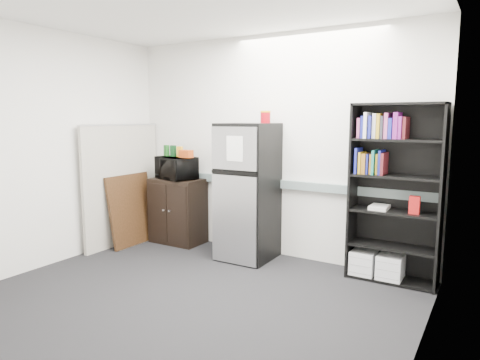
{
  "coord_description": "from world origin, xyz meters",
  "views": [
    {
      "loc": [
        2.41,
        -2.95,
        1.7
      ],
      "look_at": [
        0.07,
        0.9,
        1.04
      ],
      "focal_mm": 32.0,
      "sensor_mm": 36.0,
      "label": 1
    }
  ],
  "objects": [
    {
      "name": "wall_note",
      "position": [
        -0.35,
        1.74,
        1.55
      ],
      "size": [
        0.14,
        0.0,
        0.1
      ],
      "primitive_type": "cube",
      "color": "white",
      "rests_on": "wall_back"
    },
    {
      "name": "coffee_can",
      "position": [
        0.02,
        1.55,
        1.72
      ],
      "size": [
        0.12,
        0.12,
        0.16
      ],
      "color": "#980711",
      "rests_on": "refrigerator"
    },
    {
      "name": "cabinet",
      "position": [
        -1.3,
        1.5,
        0.44
      ],
      "size": [
        0.71,
        0.47,
        0.88
      ],
      "color": "black",
      "rests_on": "floor"
    },
    {
      "name": "wall_left",
      "position": [
        -2.0,
        0.0,
        1.35
      ],
      "size": [
        0.02,
        3.5,
        2.7
      ],
      "primitive_type": "cube",
      "color": "white",
      "rests_on": "floor"
    },
    {
      "name": "snack_bag",
      "position": [
        -1.11,
        1.47,
        1.23
      ],
      "size": [
        0.19,
        0.12,
        0.1
      ],
      "primitive_type": "cube",
      "rotation": [
        0.0,
        0.0,
        -0.1
      ],
      "color": "#BA4312",
      "rests_on": "microwave"
    },
    {
      "name": "refrigerator",
      "position": [
        -0.14,
        1.42,
        0.82
      ],
      "size": [
        0.62,
        0.65,
        1.64
      ],
      "rotation": [
        0.0,
        0.0,
        0.01
      ],
      "color": "black",
      "rests_on": "floor"
    },
    {
      "name": "floor",
      "position": [
        0.0,
        0.0,
        0.0
      ],
      "size": [
        4.0,
        4.0,
        0.0
      ],
      "primitive_type": "plane",
      "color": "black",
      "rests_on": "ground"
    },
    {
      "name": "microwave",
      "position": [
        -1.3,
        1.48,
        1.03
      ],
      "size": [
        0.62,
        0.5,
        0.3
      ],
      "primitive_type": "imported",
      "rotation": [
        0.0,
        0.0,
        -0.28
      ],
      "color": "black",
      "rests_on": "cabinet"
    },
    {
      "name": "framed_poster",
      "position": [
        -1.77,
        1.1,
        0.48
      ],
      "size": [
        0.19,
        0.74,
        0.95
      ],
      "rotation": [
        0.0,
        -0.16,
        0.0
      ],
      "color": "black",
      "rests_on": "floor"
    },
    {
      "name": "wall_back",
      "position": [
        0.0,
        1.75,
        1.35
      ],
      "size": [
        4.0,
        0.02,
        2.7
      ],
      "primitive_type": "cube",
      "color": "white",
      "rests_on": "floor"
    },
    {
      "name": "bookshelf",
      "position": [
        1.51,
        1.57,
        0.97
      ],
      "size": [
        0.9,
        0.34,
        1.85
      ],
      "color": "black",
      "rests_on": "floor"
    },
    {
      "name": "snack_box_a",
      "position": [
        -1.49,
        1.52,
        1.26
      ],
      "size": [
        0.08,
        0.07,
        0.15
      ],
      "primitive_type": "cube",
      "rotation": [
        0.0,
        0.0,
        -0.34
      ],
      "color": "#19591B",
      "rests_on": "microwave"
    },
    {
      "name": "cubicle_partition",
      "position": [
        -1.9,
        1.08,
        0.81
      ],
      "size": [
        0.06,
        1.3,
        1.62
      ],
      "color": "gray",
      "rests_on": "floor"
    },
    {
      "name": "snack_box_b",
      "position": [
        -1.37,
        1.52,
        1.26
      ],
      "size": [
        0.07,
        0.05,
        0.15
      ],
      "primitive_type": "cube",
      "rotation": [
        0.0,
        0.0,
        0.04
      ],
      "color": "#0C3514",
      "rests_on": "microwave"
    },
    {
      "name": "electrical_raceway",
      "position": [
        0.0,
        1.72,
        0.9
      ],
      "size": [
        3.92,
        0.05,
        0.1
      ],
      "primitive_type": "cube",
      "color": "slate",
      "rests_on": "wall_back"
    },
    {
      "name": "wall_right",
      "position": [
        2.0,
        0.0,
        1.35
      ],
      "size": [
        0.02,
        3.5,
        2.7
      ],
      "primitive_type": "cube",
      "color": "white",
      "rests_on": "floor"
    },
    {
      "name": "snack_box_c",
      "position": [
        -1.26,
        1.52,
        1.25
      ],
      "size": [
        0.07,
        0.05,
        0.14
      ],
      "primitive_type": "cube",
      "rotation": [
        0.0,
        0.0,
        0.06
      ],
      "color": "orange",
      "rests_on": "microwave"
    }
  ]
}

